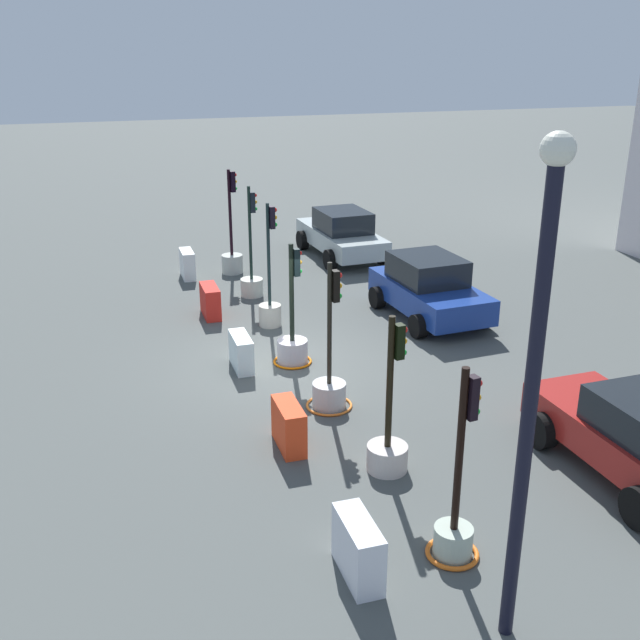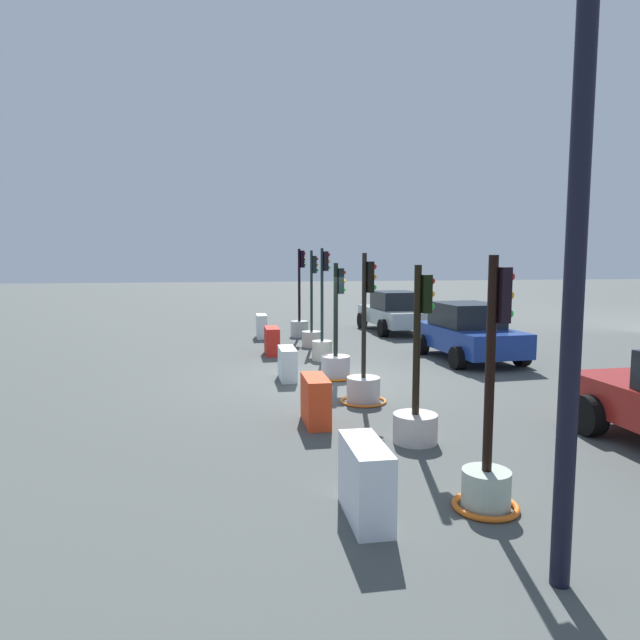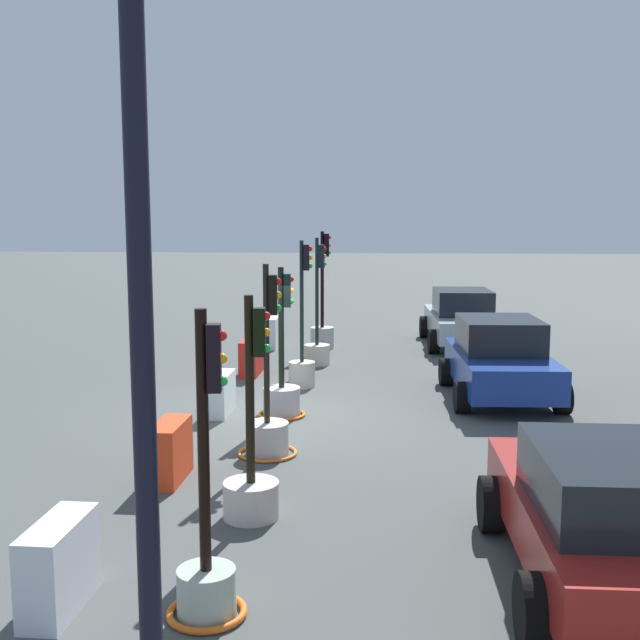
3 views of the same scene
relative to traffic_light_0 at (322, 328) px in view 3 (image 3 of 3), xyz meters
The scene contains 17 objects.
ground_plane 7.53m from the traffic_light_0, ahead, with size 120.00×120.00×0.00m, color #4A4F4D.
traffic_light_0 is the anchor object (origin of this frame).
traffic_light_1 2.46m from the traffic_light_0, ahead, with size 0.65×0.65×3.22m.
traffic_light_2 5.01m from the traffic_light_0, ahead, with size 0.58×0.58×3.24m.
traffic_light_3 7.52m from the traffic_light_0, ahead, with size 0.90×0.90×2.84m.
traffic_light_4 9.90m from the traffic_light_0, ahead, with size 0.95×0.95×3.05m.
traffic_light_5 12.48m from the traffic_light_0, ahead, with size 0.71×0.71×2.84m.
traffic_light_6 14.92m from the traffic_light_0, ahead, with size 0.78×0.78×2.97m.
construction_barrier_0 1.46m from the traffic_light_0, 87.99° to the right, with size 1.04×0.39×0.87m.
construction_barrier_1 4.05m from the traffic_light_0, 20.55° to the right, with size 1.12×0.43×0.84m.
construction_barrier_2 7.58m from the traffic_light_0, 10.63° to the right, with size 1.07×0.40×0.78m.
construction_barrier_3 11.28m from the traffic_light_0, ahead, with size 1.06×0.42×0.85m.
construction_barrier_4 14.96m from the traffic_light_0, ahead, with size 1.10×0.43×0.88m.
car_blue_estate 7.06m from the traffic_light_0, 35.91° to the left, with size 3.97×2.33×1.66m.
car_red_compact 14.57m from the traffic_light_0, 15.51° to the left, with size 4.13×2.05×1.55m.
car_silver_hatchback 4.07m from the traffic_light_0, 100.35° to the left, with size 4.49×2.27×1.64m.
street_lamp_post 16.72m from the traffic_light_0, ahead, with size 0.36×0.36×6.17m.
Camera 3 is at (14.31, 2.14, 3.84)m, focal length 43.56 mm.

